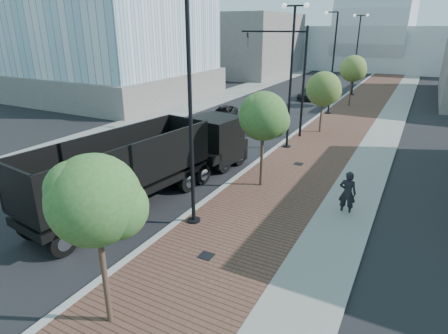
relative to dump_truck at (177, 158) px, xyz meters
The scene contains 23 objects.
sidewalk 27.40m from the dump_truck, 77.41° to the left, with size 7.00×140.00×0.12m, color #4C2D23.
concrete_strip 28.11m from the dump_truck, 72.02° to the left, with size 2.40×140.00×0.13m, color slate.
curb 26.85m from the dump_truck, 84.73° to the left, with size 0.30×140.00×0.14m, color gray.
west_sidewalk 28.74m from the dump_truck, 111.53° to the left, with size 4.00×140.00×0.12m, color slate.
dump_truck is the anchor object (origin of this frame).
white_sedan 3.01m from the dump_truck, 148.31° to the right, with size 1.53×4.38×1.44m, color white.
dark_car_mid 15.24m from the dump_truck, 108.97° to the left, with size 1.89×4.11×1.14m, color black.
dark_car_far 28.12m from the dump_truck, 91.62° to the left, with size 1.93×4.76×1.38m, color black.
pedestrian 8.65m from the dump_truck, ahead, with size 0.74×0.49×2.04m, color black.
streetlight_1 5.28m from the dump_truck, 48.15° to the right, with size 1.44×0.56×9.21m.
streetlight_2 9.82m from the dump_truck, 70.61° to the left, with size 1.72×0.56×9.28m.
streetlight_3 21.11m from the dump_truck, 81.89° to the left, with size 1.44×0.56×9.21m.
streetlight_4 33.02m from the dump_truck, 84.65° to the left, with size 1.72×0.56×9.28m.
traffic_mast 12.41m from the dump_truck, 79.52° to the left, with size 5.09×0.20×8.00m.
tree_0 10.42m from the dump_truck, 66.09° to the right, with size 2.41×2.37×5.07m.
tree_1 5.03m from the dump_truck, 22.81° to the left, with size 2.48×2.45×5.01m.
tree_2 14.47m from the dump_truck, 73.33° to the left, with size 2.64×2.64×4.79m.
tree_3 26.17m from the dump_truck, 80.92° to the left, with size 2.66×2.66×5.24m.
tower_podium 28.52m from the dump_truck, 139.02° to the left, with size 19.00×19.00×3.00m, color #625C58.
convention_center 71.85m from the dump_truck, 89.63° to the left, with size 50.00×30.00×50.00m.
commercial_block_nw 50.01m from the dump_truck, 110.58° to the left, with size 14.00×20.00×10.00m, color #655E5B.
utility_cover_1 7.31m from the dump_truck, 47.43° to the right, with size 0.50×0.50×0.02m, color black.
utility_cover_2 7.61m from the dump_truck, 49.54° to the left, with size 0.50×0.50×0.02m, color black.
Camera 1 is at (8.41, -1.92, 7.93)m, focal length 30.03 mm.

